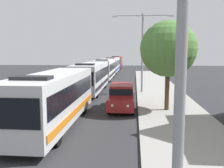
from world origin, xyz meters
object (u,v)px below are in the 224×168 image
at_px(bus_rear, 116,62).
at_px(streetlamp_mid, 142,44).
at_px(bus_second_in_line, 91,76).
at_px(white_suv, 122,96).
at_px(bus_fourth_in_line, 112,65).
at_px(bus_middle, 105,69).
at_px(bus_lead, 55,97).
at_px(roadside_tree, 168,49).

distance_m(bus_rear, streetlamp_mid, 39.05).
height_order(bus_second_in_line, white_suv, bus_second_in_line).
relative_size(bus_second_in_line, bus_fourth_in_line, 0.89).
bearing_deg(bus_middle, bus_lead, -90.00).
bearing_deg(bus_middle, bus_second_in_line, -90.00).
height_order(streetlamp_mid, roadside_tree, streetlamp_mid).
height_order(bus_fourth_in_line, streetlamp_mid, streetlamp_mid).
bearing_deg(bus_second_in_line, bus_lead, -90.00).
bearing_deg(roadside_tree, bus_fourth_in_line, 101.66).
relative_size(bus_fourth_in_line, streetlamp_mid, 1.54).
relative_size(bus_fourth_in_line, roadside_tree, 1.94).
bearing_deg(bus_middle, streetlamp_mid, -67.38).
relative_size(bus_fourth_in_line, bus_rear, 1.17).
height_order(bus_rear, roadside_tree, roadside_tree).
height_order(bus_fourth_in_line, bus_rear, same).
relative_size(bus_rear, streetlamp_mid, 1.31).
bearing_deg(white_suv, bus_rear, 94.58).
bearing_deg(bus_fourth_in_line, bus_rear, 90.00).
xyz_separation_m(white_suv, streetlamp_mid, (1.70, 7.60, 4.04)).
distance_m(bus_lead, white_suv, 5.90).
height_order(bus_lead, white_suv, bus_lead).
distance_m(bus_second_in_line, white_suv, 8.81).
distance_m(bus_middle, streetlamp_mid, 14.44).
bearing_deg(white_suv, bus_second_in_line, 114.89).
relative_size(bus_second_in_line, white_suv, 2.20).
distance_m(bus_lead, streetlamp_mid, 13.72).
height_order(bus_rear, white_suv, bus_rear).
relative_size(bus_second_in_line, bus_rear, 1.05).
bearing_deg(streetlamp_mid, bus_lead, -113.95).
distance_m(bus_second_in_line, bus_middle, 12.59).
distance_m(bus_lead, bus_rear, 50.68).
xyz_separation_m(bus_fourth_in_line, white_suv, (3.70, -33.20, -0.66)).
height_order(bus_second_in_line, bus_rear, same).
height_order(bus_second_in_line, roadside_tree, roadside_tree).
bearing_deg(bus_lead, streetlamp_mid, 66.05).
xyz_separation_m(white_suv, roadside_tree, (3.26, -0.49, 3.45)).
bearing_deg(white_suv, bus_middle, 100.20).
distance_m(bus_fourth_in_line, roadside_tree, 34.52).
distance_m(bus_lead, bus_fourth_in_line, 37.76).
bearing_deg(bus_second_in_line, bus_rear, 90.00).
bearing_deg(bus_middle, bus_rear, 90.00).
bearing_deg(bus_lead, roadside_tree, 30.27).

